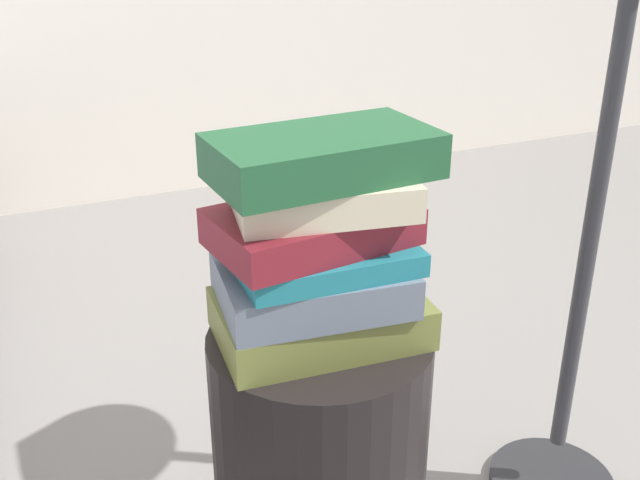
{
  "coord_description": "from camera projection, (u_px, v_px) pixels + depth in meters",
  "views": [
    {
      "loc": [
        -0.38,
        -0.87,
        1.06
      ],
      "look_at": [
        0.0,
        0.0,
        0.64
      ],
      "focal_mm": 42.52,
      "sensor_mm": 36.0,
      "label": 1
    }
  ],
  "objects": [
    {
      "name": "side_table",
      "position": [
        320.0,
        467.0,
        1.2
      ],
      "size": [
        0.33,
        0.33,
        0.48
      ],
      "primitive_type": "cylinder",
      "color": "black",
      "rests_on": "ground_plane"
    },
    {
      "name": "book_olive",
      "position": [
        318.0,
        318.0,
        1.09
      ],
      "size": [
        0.3,
        0.2,
        0.06
      ],
      "primitive_type": "cube",
      "rotation": [
        0.0,
        0.0,
        -0.07
      ],
      "color": "olive",
      "rests_on": "side_table"
    },
    {
      "name": "book_slate",
      "position": [
        311.0,
        282.0,
        1.06
      ],
      "size": [
        0.28,
        0.22,
        0.06
      ],
      "primitive_type": "cube",
      "rotation": [
        0.0,
        0.0,
        -0.11
      ],
      "color": "slate",
      "rests_on": "book_olive"
    },
    {
      "name": "book_teal",
      "position": [
        319.0,
        251.0,
        1.05
      ],
      "size": [
        0.25,
        0.2,
        0.03
      ],
      "primitive_type": "cube",
      "rotation": [
        0.0,
        0.0,
        -0.04
      ],
      "color": "#1E727F",
      "rests_on": "book_slate"
    },
    {
      "name": "book_maroon",
      "position": [
        313.0,
        227.0,
        1.02
      ],
      "size": [
        0.28,
        0.2,
        0.05
      ],
      "primitive_type": "cube",
      "rotation": [
        0.0,
        0.0,
        0.13
      ],
      "color": "maroon",
      "rests_on": "book_teal"
    },
    {
      "name": "book_cream",
      "position": [
        321.0,
        194.0,
        1.0
      ],
      "size": [
        0.26,
        0.19,
        0.05
      ],
      "primitive_type": "cube",
      "rotation": [
        0.0,
        0.0,
        -0.17
      ],
      "color": "beige",
      "rests_on": "book_maroon"
    },
    {
      "name": "book_forest",
      "position": [
        324.0,
        156.0,
        0.98
      ],
      "size": [
        0.3,
        0.18,
        0.06
      ],
      "primitive_type": "cube",
      "rotation": [
        0.0,
        0.0,
        0.06
      ],
      "color": "#1E512D",
      "rests_on": "book_cream"
    }
  ]
}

